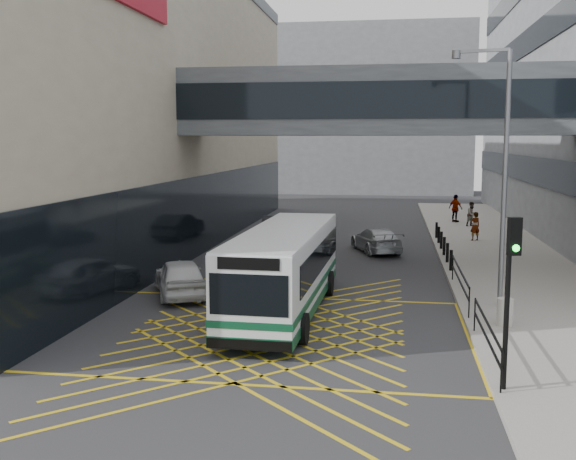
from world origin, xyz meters
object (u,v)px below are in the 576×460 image
at_px(pedestrian_b, 472,214).
at_px(car_dark, 277,228).
at_px(traffic_light, 510,279).
at_px(street_lamp, 499,162).
at_px(bus, 285,268).
at_px(car_silver, 376,239).
at_px(pedestrian_a, 475,226).
at_px(car_white, 180,277).
at_px(pedestrian_c, 456,208).
at_px(litter_bin, 505,312).

bearing_deg(pedestrian_b, car_dark, 176.40).
relative_size(traffic_light, street_lamp, 0.46).
bearing_deg(bus, car_silver, 79.65).
bearing_deg(pedestrian_a, car_white, 26.15).
bearing_deg(pedestrian_b, pedestrian_a, -129.23).
height_order(car_white, pedestrian_b, pedestrian_b).
relative_size(pedestrian_a, pedestrian_b, 1.01).
bearing_deg(bus, pedestrian_c, 74.44).
bearing_deg(traffic_light, pedestrian_a, 69.10).
distance_m(bus, car_silver, 13.32).
bearing_deg(car_dark, pedestrian_c, -146.43).
relative_size(litter_bin, pedestrian_c, 0.45).
height_order(car_white, pedestrian_a, pedestrian_a).
bearing_deg(pedestrian_b, bus, -144.78).
xyz_separation_m(car_dark, pedestrian_b, (11.81, 7.03, 0.22)).
bearing_deg(pedestrian_c, pedestrian_b, 156.04).
bearing_deg(litter_bin, street_lamp, 89.64).
bearing_deg(litter_bin, traffic_light, -98.71).
distance_m(bus, pedestrian_b, 24.98).
xyz_separation_m(car_silver, litter_bin, (4.24, -14.11, -0.09)).
bearing_deg(pedestrian_a, litter_bin, 61.91).
xyz_separation_m(litter_bin, pedestrian_c, (0.88, 26.66, 0.53)).
xyz_separation_m(car_white, traffic_light, (10.39, -8.57, 2.02)).
height_order(car_dark, pedestrian_a, pedestrian_a).
relative_size(car_white, traffic_light, 1.15).
height_order(litter_bin, pedestrian_a, pedestrian_a).
distance_m(street_lamp, pedestrian_b, 22.53).
height_order(car_dark, traffic_light, traffic_light).
bearing_deg(pedestrian_b, litter_bin, -128.41).
relative_size(car_white, litter_bin, 5.37).
bearing_deg(litter_bin, car_silver, 106.74).
xyz_separation_m(street_lamp, pedestrian_b, (1.73, 22.08, -4.10)).
distance_m(car_white, street_lamp, 12.08).
height_order(bus, litter_bin, bus).
bearing_deg(street_lamp, car_silver, 122.68).
height_order(bus, pedestrian_b, bus).
xyz_separation_m(litter_bin, pedestrian_a, (1.19, 18.05, 0.38)).
relative_size(car_dark, pedestrian_c, 2.46).
distance_m(car_dark, pedestrian_b, 13.75).
height_order(bus, car_silver, bus).
bearing_deg(traffic_light, street_lamp, 67.84).
height_order(traffic_light, pedestrian_a, traffic_light).
bearing_deg(car_silver, pedestrian_b, -138.79).
bearing_deg(car_white, pedestrian_b, -144.85).
bearing_deg(car_dark, pedestrian_a, 176.50).
xyz_separation_m(pedestrian_b, pedestrian_c, (-0.86, 2.15, 0.15)).
xyz_separation_m(car_dark, pedestrian_a, (11.26, 0.57, 0.23)).
bearing_deg(pedestrian_c, pedestrian_a, 136.27).
height_order(car_silver, pedestrian_c, pedestrian_c).
relative_size(traffic_light, litter_bin, 4.69).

